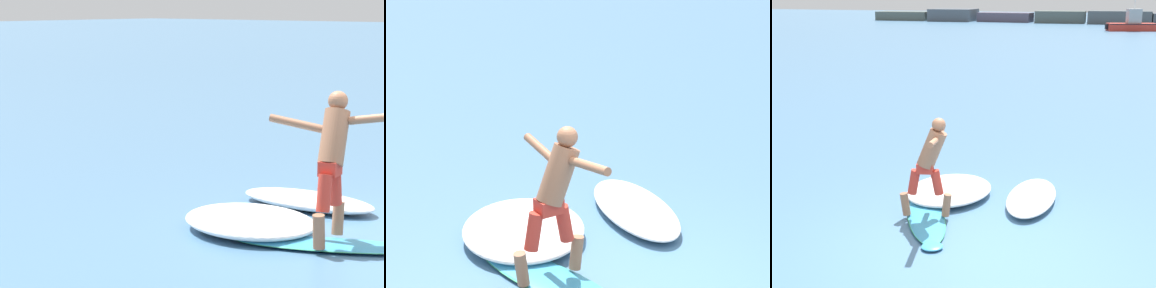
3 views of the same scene
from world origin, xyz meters
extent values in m
ellipsoid|color=#3A98C7|center=(-0.81, 0.65, 0.04)|extent=(1.48, 2.13, 0.07)
ellipsoid|color=#339E56|center=(-0.81, 0.65, 0.04)|extent=(1.50, 2.15, 0.03)
cone|color=black|center=(-1.20, 1.42, -0.06)|extent=(0.07, 0.07, 0.14)
cone|color=black|center=(-1.28, 1.21, -0.06)|extent=(0.07, 0.07, 0.14)
cone|color=black|center=(-0.99, 1.36, -0.06)|extent=(0.07, 0.07, 0.14)
cylinder|color=#9A6548|center=(-0.48, 0.74, 0.26)|extent=(0.20, 0.17, 0.38)
cylinder|color=red|center=(-0.63, 0.70, 0.65)|extent=(0.25, 0.20, 0.42)
cylinder|color=#9A6548|center=(-1.14, 0.57, 0.26)|extent=(0.20, 0.17, 0.38)
cylinder|color=red|center=(-0.99, 0.61, 0.65)|extent=(0.25, 0.20, 0.42)
cube|color=red|center=(-0.81, 0.65, 0.89)|extent=(0.30, 0.26, 0.16)
cylinder|color=#9A6548|center=(-0.70, 0.68, 1.21)|extent=(0.54, 0.40, 0.67)
sphere|color=#9A6548|center=(-0.59, 0.71, 1.60)|extent=(0.22, 0.22, 0.22)
cylinder|color=#9A6548|center=(-0.74, 1.15, 1.33)|extent=(0.25, 0.65, 0.20)
cylinder|color=#9A6548|center=(-0.50, 0.26, 1.44)|extent=(0.25, 0.65, 0.19)
ellipsoid|color=white|center=(0.67, 1.93, 0.10)|extent=(0.87, 1.94, 0.20)
ellipsoid|color=white|center=(-0.80, 1.74, 0.12)|extent=(1.85, 2.05, 0.25)
camera|label=1|loc=(-9.04, -4.60, 2.66)|focal=85.00mm
camera|label=2|loc=(-3.19, -7.55, 4.70)|focal=85.00mm
camera|label=3|loc=(2.39, -6.80, 3.57)|focal=50.00mm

